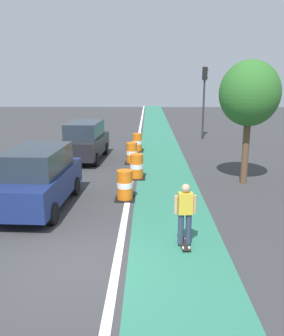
# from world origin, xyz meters

# --- Properties ---
(ground_plane) EXTENTS (100.00, 100.00, 0.00)m
(ground_plane) POSITION_xyz_m (0.00, 0.00, 0.00)
(ground_plane) COLOR #38383A
(bike_lane_strip) EXTENTS (2.50, 80.00, 0.01)m
(bike_lane_strip) POSITION_xyz_m (2.40, 12.00, 0.00)
(bike_lane_strip) COLOR #2D755B
(bike_lane_strip) RESTS_ON ground
(lane_divider_stripe) EXTENTS (0.20, 80.00, 0.01)m
(lane_divider_stripe) POSITION_xyz_m (0.90, 12.00, 0.01)
(lane_divider_stripe) COLOR silver
(lane_divider_stripe) RESTS_ON ground
(skateboarder_on_lane) EXTENTS (0.57, 0.81, 1.69)m
(skateboarder_on_lane) POSITION_xyz_m (2.58, 1.12, 0.91)
(skateboarder_on_lane) COLOR black
(skateboarder_on_lane) RESTS_ON ground
(parked_suv_nearest) EXTENTS (2.06, 4.67, 2.04)m
(parked_suv_nearest) POSITION_xyz_m (-2.02, 3.95, 1.04)
(parked_suv_nearest) COLOR navy
(parked_suv_nearest) RESTS_ON ground
(parked_suv_second) EXTENTS (2.11, 4.69, 2.04)m
(parked_suv_second) POSITION_xyz_m (-1.77, 11.40, 1.04)
(parked_suv_second) COLOR black
(parked_suv_second) RESTS_ON ground
(traffic_barrel_front) EXTENTS (0.73, 0.73, 1.09)m
(traffic_barrel_front) POSITION_xyz_m (0.79, 4.79, 0.53)
(traffic_barrel_front) COLOR orange
(traffic_barrel_front) RESTS_ON ground
(traffic_barrel_mid) EXTENTS (0.73, 0.73, 1.09)m
(traffic_barrel_mid) POSITION_xyz_m (1.13, 7.63, 0.53)
(traffic_barrel_mid) COLOR orange
(traffic_barrel_mid) RESTS_ON ground
(traffic_barrel_back) EXTENTS (0.73, 0.73, 1.09)m
(traffic_barrel_back) POSITION_xyz_m (0.79, 10.54, 0.53)
(traffic_barrel_back) COLOR orange
(traffic_barrel_back) RESTS_ON ground
(traffic_barrel_far) EXTENTS (0.73, 0.73, 1.09)m
(traffic_barrel_far) POSITION_xyz_m (0.97, 13.70, 0.53)
(traffic_barrel_far) COLOR orange
(traffic_barrel_far) RESTS_ON ground
(traffic_light_corner) EXTENTS (0.41, 0.32, 5.10)m
(traffic_light_corner) POSITION_xyz_m (5.61, 18.51, 3.50)
(traffic_light_corner) COLOR #2D2D2D
(traffic_light_corner) RESTS_ON ground
(street_tree_sidewalk) EXTENTS (2.40, 2.40, 5.00)m
(street_tree_sidewalk) POSITION_xyz_m (5.64, 7.03, 3.67)
(street_tree_sidewalk) COLOR brown
(street_tree_sidewalk) RESTS_ON ground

